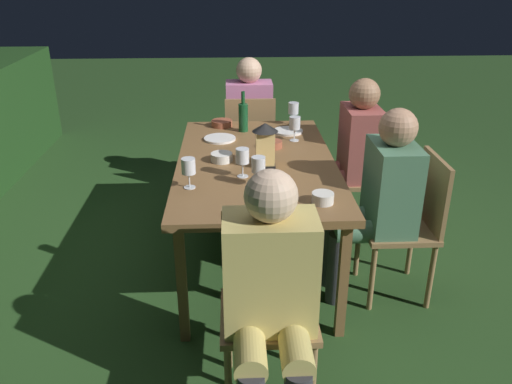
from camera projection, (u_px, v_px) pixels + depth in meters
name	position (u px, v px, depth m)	size (l,w,h in m)	color
ground_plane	(256.00, 260.00, 3.51)	(16.00, 16.00, 0.00)	#26471E
dining_table	(256.00, 168.00, 3.23)	(1.69, 0.97, 0.73)	brown
chair_head_far	(250.00, 141.00, 4.30)	(0.40, 0.42, 0.87)	#937047
person_in_pink	(249.00, 117.00, 4.42)	(0.48, 0.38, 1.15)	#C675A3
chair_head_near	(267.00, 297.00, 2.31)	(0.40, 0.42, 0.87)	#937047
person_in_mustard	(271.00, 295.00, 2.07)	(0.48, 0.38, 1.15)	tan
chair_side_left_a	(410.00, 220.00, 3.00)	(0.42, 0.40, 0.87)	#937047
person_in_green	(379.00, 197.00, 2.93)	(0.38, 0.47, 1.15)	#4C7A5B
chair_side_left_b	(376.00, 171.00, 3.69)	(0.42, 0.40, 0.87)	#937047
person_in_rust	(351.00, 151.00, 3.62)	(0.38, 0.47, 1.15)	#9E4C47
lantern_centerpiece	(265.00, 142.00, 3.06)	(0.15, 0.15, 0.27)	black
green_bottle_on_table	(243.00, 117.00, 3.70)	(0.07, 0.07, 0.29)	#144723
wine_glass_a	(189.00, 168.00, 2.77)	(0.08, 0.08, 0.17)	silver
wine_glass_b	(293.00, 109.00, 3.85)	(0.08, 0.08, 0.17)	silver
wine_glass_c	(295.00, 124.00, 3.50)	(0.08, 0.08, 0.17)	silver
wine_glass_d	(258.00, 166.00, 2.79)	(0.08, 0.08, 0.17)	silver
wine_glass_e	(242.00, 157.00, 2.91)	(0.08, 0.08, 0.17)	silver
plate_a	(220.00, 139.00, 3.57)	(0.22, 0.22, 0.01)	white
plate_b	(288.00, 131.00, 3.72)	(0.21, 0.21, 0.01)	white
bowl_olives	(323.00, 198.00, 2.63)	(0.11, 0.11, 0.06)	silver
bowl_bread	(222.00, 157.00, 3.18)	(0.13, 0.13, 0.05)	silver
bowl_salad	(272.00, 144.00, 3.41)	(0.13, 0.13, 0.05)	#9E5138
bowl_dip	(222.00, 123.00, 3.85)	(0.15, 0.15, 0.05)	#9E5138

